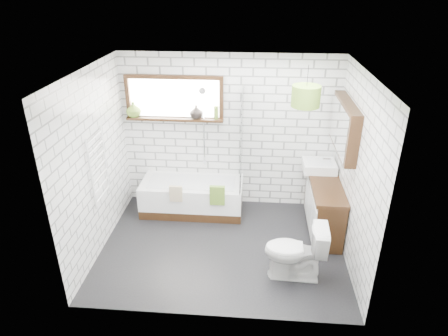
# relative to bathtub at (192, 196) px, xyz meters

# --- Properties ---
(floor) EXTENTS (3.40, 2.60, 0.01)m
(floor) POSITION_rel_bathtub_xyz_m (0.57, -0.94, -0.27)
(floor) COLOR black
(floor) RESTS_ON ground
(ceiling) EXTENTS (3.40, 2.60, 0.01)m
(ceiling) POSITION_rel_bathtub_xyz_m (0.57, -0.94, 2.24)
(ceiling) COLOR white
(ceiling) RESTS_ON ground
(wall_back) EXTENTS (3.40, 0.01, 2.50)m
(wall_back) POSITION_rel_bathtub_xyz_m (0.57, 0.36, 0.99)
(wall_back) COLOR white
(wall_back) RESTS_ON ground
(wall_front) EXTENTS (3.40, 0.01, 2.50)m
(wall_front) POSITION_rel_bathtub_xyz_m (0.57, -2.25, 0.99)
(wall_front) COLOR white
(wall_front) RESTS_ON ground
(wall_left) EXTENTS (0.01, 2.60, 2.50)m
(wall_left) POSITION_rel_bathtub_xyz_m (-1.13, -0.94, 0.99)
(wall_left) COLOR white
(wall_left) RESTS_ON ground
(wall_right) EXTENTS (0.01, 2.60, 2.50)m
(wall_right) POSITION_rel_bathtub_xyz_m (2.28, -0.94, 0.99)
(wall_right) COLOR white
(wall_right) RESTS_ON ground
(window) EXTENTS (1.52, 0.16, 0.68)m
(window) POSITION_rel_bathtub_xyz_m (-0.28, 0.32, 1.54)
(window) COLOR black
(window) RESTS_ON wall_back
(towel_radiator) EXTENTS (0.06, 0.52, 1.00)m
(towel_radiator) POSITION_rel_bathtub_xyz_m (-1.09, -0.94, 0.94)
(towel_radiator) COLOR white
(towel_radiator) RESTS_ON wall_left
(mirror_cabinet) EXTENTS (0.16, 1.20, 0.70)m
(mirror_cabinet) POSITION_rel_bathtub_xyz_m (2.19, -0.34, 1.39)
(mirror_cabinet) COLOR black
(mirror_cabinet) RESTS_ON wall_right
(shower_riser) EXTENTS (0.02, 0.02, 1.30)m
(shower_riser) POSITION_rel_bathtub_xyz_m (0.17, 0.32, 1.09)
(shower_riser) COLOR silver
(shower_riser) RESTS_ON wall_back
(bathtub) EXTENTS (1.62, 0.71, 0.52)m
(bathtub) POSITION_rel_bathtub_xyz_m (0.00, 0.00, 0.00)
(bathtub) COLOR white
(bathtub) RESTS_ON floor
(shower_screen) EXTENTS (0.02, 0.72, 1.50)m
(shower_screen) POSITION_rel_bathtub_xyz_m (0.79, 0.00, 1.01)
(shower_screen) COLOR white
(shower_screen) RESTS_ON bathtub
(towel_green) EXTENTS (0.23, 0.06, 0.31)m
(towel_green) POSITION_rel_bathtub_xyz_m (0.45, -0.36, 0.24)
(towel_green) COLOR olive
(towel_green) RESTS_ON bathtub
(towel_beige) EXTENTS (0.20, 0.05, 0.26)m
(towel_beige) POSITION_rel_bathtub_xyz_m (-0.19, -0.36, 0.24)
(towel_beige) COLOR tan
(towel_beige) RESTS_ON bathtub
(vanity) EXTENTS (0.44, 1.35, 0.78)m
(vanity) POSITION_rel_bathtub_xyz_m (2.05, -0.33, 0.13)
(vanity) COLOR black
(vanity) RESTS_ON floor
(basin) EXTENTS (0.50, 0.44, 0.15)m
(basin) POSITION_rel_bathtub_xyz_m (1.99, 0.09, 0.59)
(basin) COLOR white
(basin) RESTS_ON vanity
(tap) EXTENTS (0.03, 0.03, 0.15)m
(tap) POSITION_rel_bathtub_xyz_m (2.15, 0.09, 0.64)
(tap) COLOR silver
(tap) RESTS_ON vanity
(toilet) EXTENTS (0.47, 0.78, 0.77)m
(toilet) POSITION_rel_bathtub_xyz_m (1.54, -1.48, 0.13)
(toilet) COLOR white
(toilet) RESTS_ON floor
(vase_olive) EXTENTS (0.26, 0.26, 0.24)m
(vase_olive) POSITION_rel_bathtub_xyz_m (-0.93, 0.29, 1.34)
(vase_olive) COLOR olive
(vase_olive) RESTS_ON window
(vase_dark) EXTENTS (0.21, 0.21, 0.21)m
(vase_dark) POSITION_rel_bathtub_xyz_m (0.06, 0.29, 1.32)
(vase_dark) COLOR black
(vase_dark) RESTS_ON window
(bottle) EXTENTS (0.07, 0.07, 0.20)m
(bottle) POSITION_rel_bathtub_xyz_m (0.37, 0.29, 1.32)
(bottle) COLOR olive
(bottle) RESTS_ON window
(pendant) EXTENTS (0.38, 0.38, 0.28)m
(pendant) POSITION_rel_bathtub_xyz_m (1.62, -0.47, 1.84)
(pendant) COLOR olive
(pendant) RESTS_ON ceiling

